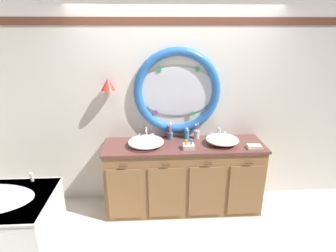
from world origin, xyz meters
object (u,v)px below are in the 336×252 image
at_px(folded_hand_towel, 254,147).
at_px(toiletry_basket, 189,146).
at_px(sink_basin_left, 146,142).
at_px(toothbrush_holder_right, 197,134).
at_px(soap_dispenser, 187,134).
at_px(sink_basin_right, 222,140).
at_px(toothbrush_holder_left, 170,135).

bearing_deg(folded_hand_towel, toiletry_basket, 178.06).
relative_size(sink_basin_left, folded_hand_towel, 2.47).
xyz_separation_m(sink_basin_left, toothbrush_holder_right, (0.65, 0.21, 0.01)).
xyz_separation_m(soap_dispenser, folded_hand_towel, (0.76, -0.35, -0.05)).
height_order(sink_basin_right, soap_dispenser, soap_dispenser).
bearing_deg(toothbrush_holder_right, folded_hand_towel, -28.73).
distance_m(toothbrush_holder_left, toiletry_basket, 0.37).
distance_m(sink_basin_left, toothbrush_holder_left, 0.37).
bearing_deg(toiletry_basket, sink_basin_right, 14.74).
bearing_deg(sink_basin_left, sink_basin_right, 0.00).
distance_m(toothbrush_holder_right, folded_hand_towel, 0.72).
bearing_deg(toothbrush_holder_right, sink_basin_right, -36.39).
bearing_deg(toiletry_basket, toothbrush_holder_right, 65.58).
relative_size(folded_hand_towel, toiletry_basket, 1.31).
bearing_deg(toothbrush_holder_right, toiletry_basket, -114.42).
height_order(toothbrush_holder_right, toiletry_basket, toothbrush_holder_right).
bearing_deg(toothbrush_holder_right, soap_dispenser, -179.54).
relative_size(soap_dispenser, toiletry_basket, 1.12).
bearing_deg(soap_dispenser, sink_basin_left, -158.17).
bearing_deg(sink_basin_left, toiletry_basket, -12.69).
bearing_deg(toothbrush_holder_right, toothbrush_holder_left, -179.49).
distance_m(sink_basin_left, toothbrush_holder_right, 0.68).
bearing_deg(toiletry_basket, sink_basin_left, 167.31).
height_order(sink_basin_right, folded_hand_towel, sink_basin_right).
xyz_separation_m(sink_basin_left, toothbrush_holder_left, (0.31, 0.21, 0.01)).
xyz_separation_m(sink_basin_right, soap_dispenser, (-0.41, 0.21, 0.01)).
bearing_deg(soap_dispenser, toothbrush_holder_right, 0.46).
relative_size(sink_basin_left, toothbrush_holder_left, 1.95).
relative_size(sink_basin_right, toothbrush_holder_left, 1.80).
bearing_deg(soap_dispenser, sink_basin_right, -26.73).
bearing_deg(sink_basin_right, toothbrush_holder_right, 143.61).
relative_size(sink_basin_right, folded_hand_towel, 2.28).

